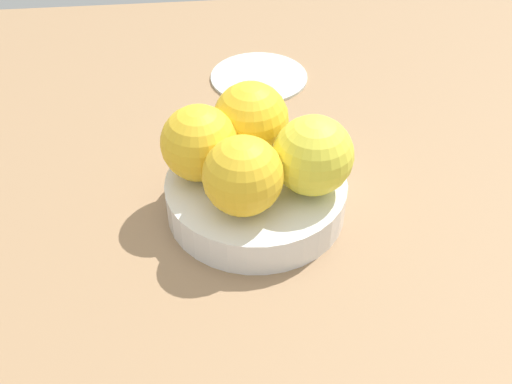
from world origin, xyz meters
The scene contains 7 objects.
ground_plane centered at (0.00, 0.00, -1.00)cm, with size 110.00×110.00×2.00cm, color #997551.
fruit_bowl centered at (0.00, 0.00, 1.89)cm, with size 19.37×19.37×3.99cm.
orange_in_bowl_0 centered at (-3.82, 1.66, 7.99)cm, with size 8.00×8.00×8.00cm, color yellow.
orange_in_bowl_1 centered at (5.41, -0.10, 8.11)cm, with size 8.25×8.25×8.25cm, color yellow.
orange_in_bowl_2 centered at (-1.53, -5.59, 8.10)cm, with size 8.23×8.23×8.23cm, color yellow.
orange_in_bowl_3 centered at (1.86, 5.68, 8.01)cm, with size 8.04×8.04×8.04cm, color yellow.
side_plate centered at (27.48, -3.32, 0.40)cm, with size 14.00×14.00×0.80cm, color silver.
Camera 1 is at (-47.86, 5.02, 44.87)cm, focal length 41.95 mm.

